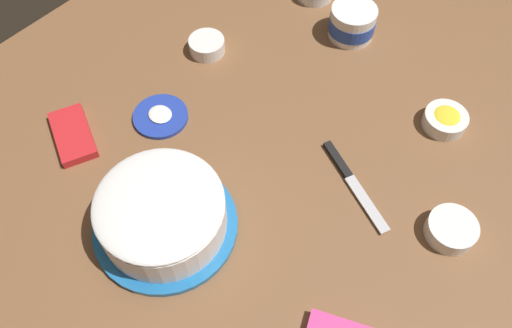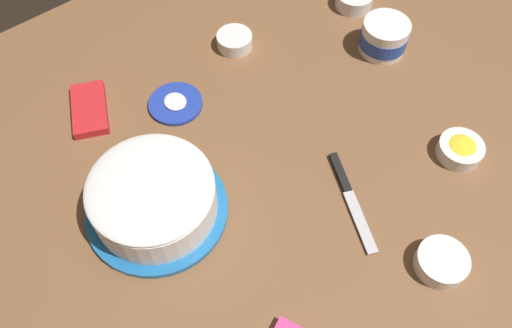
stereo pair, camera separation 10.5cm
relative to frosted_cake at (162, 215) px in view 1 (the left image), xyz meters
The scene contains 9 objects.
ground_plane 0.34m from the frosted_cake, 103.99° to the right, with size 1.54×1.54×0.00m, color brown.
frosted_cake is the anchor object (origin of this frame).
frosting_tub 0.69m from the frosted_cake, 86.93° to the right, with size 0.12×0.12×0.08m.
frosting_tub_lid 0.28m from the frosted_cake, 41.35° to the right, with size 0.12×0.12×0.02m.
spreading_knife 0.39m from the frosted_cake, 122.60° to the right, with size 0.22×0.11×0.01m.
sprinkle_bowl_yellow 0.65m from the frosted_cake, 116.38° to the right, with size 0.10×0.10×0.04m.
sprinkle_bowl_green 0.56m from the frosted_cake, 140.79° to the right, with size 0.10×0.10×0.04m.
sprinkle_bowl_blue 0.49m from the frosted_cake, 55.97° to the right, with size 0.09×0.09×0.04m.
candy_box_lower 0.32m from the frosted_cake, ahead, with size 0.15×0.08×0.02m, color red.
Camera 1 is at (-0.34, 0.55, 0.92)m, focal length 35.82 mm.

